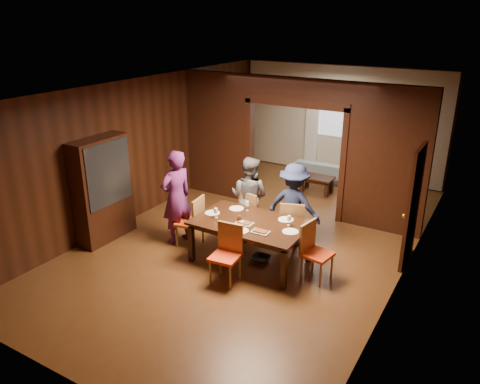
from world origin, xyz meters
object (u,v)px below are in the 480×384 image
Objects in this scene: chair_right at (318,253)px; chair_far_l at (254,214)px; chair_near at (225,255)px; dining_table at (251,241)px; sofa at (325,171)px; chair_far_r at (292,224)px; person_purple at (176,197)px; coffee_table at (317,184)px; hutch at (103,190)px; chair_left at (189,221)px; person_grey at (249,197)px; person_navy at (294,205)px.

chair_far_l is at bearing 71.98° from chair_right.
chair_far_l and chair_near have the same top height.
dining_table is at bearing 100.78° from chair_right.
sofa is 4.02m from chair_far_r.
person_purple reaches higher than dining_table.
chair_far_r is (-0.80, 0.78, 0.00)m from chair_right.
chair_far_l reaches higher than coffee_table.
chair_right reaches higher than sofa.
coffee_table is at bearing 31.20° from chair_right.
sofa is 5.56m from chair_near.
person_purple is 2.83m from chair_right.
hutch is at bearing -49.57° from person_purple.
chair_left and chair_far_l have the same top height.
person_grey is at bearing 133.52° from chair_left.
chair_right is 1.50m from chair_near.
person_purple is 1.66m from dining_table.
chair_far_r is at bearing -172.79° from chair_far_l.
chair_right is (2.52, 0.06, 0.00)m from chair_left.
dining_table reaches higher than coffee_table.
chair_far_r is 1.00× the size of chair_near.
chair_near is (-0.44, -1.62, 0.00)m from chair_far_r.
person_purple is at bearing 100.57° from chair_right.
hutch reaches higher than person_navy.
chair_left is at bearing 105.68° from person_purple.
sofa is at bearing -77.72° from chair_far_l.
chair_far_l reaches higher than dining_table.
hutch is at bearing 43.49° from chair_far_l.
hutch reaches higher than chair_right.
chair_right is 1.85m from chair_far_l.
hutch reaches higher than chair_far_l.
person_grey is 0.34m from chair_far_l.
chair_left is at bearing 20.59° from hutch.
coffee_table is 0.82× the size of chair_right.
person_grey is at bearing 147.92° from person_purple.
person_navy is 1.99× the size of coffee_table.
chair_near is (0.42, -5.54, 0.23)m from sofa.
person_purple is 1.39m from person_grey.
person_navy is at bearing -160.54° from chair_far_l.
person_purple is 2.26× the size of coffee_table.
sofa is 1.82× the size of chair_far_r.
person_purple is at bearing -178.92° from dining_table.
chair_left is at bearing -178.66° from dining_table.
person_grey is 1.82m from chair_near.
coffee_table is 3.96m from chair_left.
coffee_table is 0.82× the size of chair_left.
chair_left reaches higher than sofa.
person_purple is 1.41m from hutch.
sofa is 0.97m from coffee_table.
sofa is at bearing -94.27° from person_grey.
sofa is 1.82× the size of chair_near.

